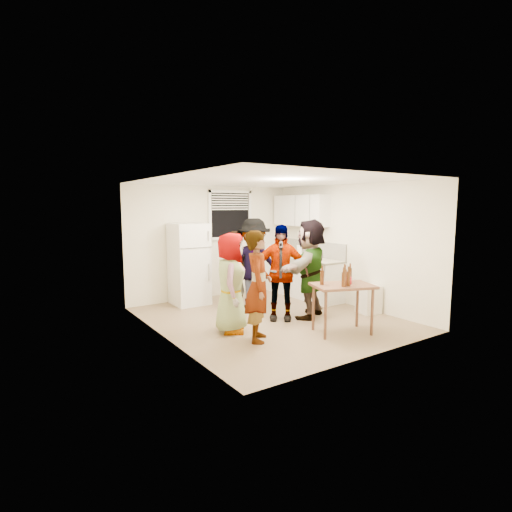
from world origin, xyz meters
TOP-DOWN VIEW (x-y plane):
  - room at (0.00, 0.00)m, footprint 4.00×4.50m
  - window at (0.45, 2.21)m, footprint 1.12×0.10m
  - refrigerator at (-0.75, 1.88)m, footprint 0.70×0.70m
  - counter_lower at (1.70, 1.15)m, footprint 0.60×2.20m
  - countertop at (1.70, 1.15)m, footprint 0.64×2.22m
  - backsplash at (1.99, 1.15)m, footprint 0.03×2.20m
  - upper_cabinets at (1.83, 1.35)m, footprint 0.34×1.60m
  - kettle at (1.65, 1.57)m, footprint 0.28×0.25m
  - paper_towel at (1.68, 1.20)m, footprint 0.12×0.12m
  - wine_bottle at (1.75, 2.06)m, footprint 0.07×0.07m
  - beer_bottle_counter at (1.60, 0.68)m, footprint 0.06×0.06m
  - blue_cup at (1.47, 0.57)m, footprint 0.10×0.10m
  - picture_frame at (1.92, 1.78)m, footprint 0.02×0.16m
  - trash_bin at (1.81, -0.73)m, footprint 0.43×0.43m
  - serving_table at (0.49, -1.30)m, footprint 1.11×0.92m
  - beer_bottle_table at (0.40, -1.41)m, footprint 0.06×0.06m
  - red_cup at (0.60, -1.33)m, footprint 0.09×0.09m
  - guest_grey at (-0.98, -0.24)m, footprint 1.80×1.56m
  - guest_stripe at (-0.85, -0.84)m, footprint 1.73×1.51m
  - guest_back_left at (-0.13, 0.92)m, footprint 1.28×1.74m
  - guest_back_right at (0.12, 0.73)m, footprint 1.61×2.06m
  - guest_black at (0.12, -0.12)m, footprint 1.88×1.99m
  - guest_orange at (0.69, -0.29)m, footprint 2.36×2.42m

SIDE VIEW (x-z plane):
  - room at x=0.00m, z-range -1.25..1.25m
  - serving_table at x=0.49m, z-range -0.40..0.40m
  - guest_grey at x=-0.98m, z-range -0.26..0.26m
  - guest_stripe at x=-0.85m, z-range -0.20..0.20m
  - guest_back_left at x=-0.13m, z-range -0.30..0.30m
  - guest_back_right at x=0.12m, z-range -0.34..0.34m
  - guest_black at x=0.12m, z-range -0.21..0.21m
  - guest_orange at x=0.69m, z-range -0.27..0.27m
  - trash_bin at x=1.81m, z-range -0.02..0.52m
  - counter_lower at x=1.70m, z-range 0.00..0.86m
  - beer_bottle_table at x=0.40m, z-range 0.69..0.91m
  - red_cup at x=0.60m, z-range 0.74..0.86m
  - refrigerator at x=-0.75m, z-range 0.00..1.70m
  - countertop at x=1.70m, z-range 0.86..0.90m
  - kettle at x=1.65m, z-range 0.80..1.00m
  - paper_towel at x=1.68m, z-range 0.77..1.03m
  - wine_bottle at x=1.75m, z-range 0.76..1.04m
  - beer_bottle_counter at x=1.60m, z-range 0.79..1.01m
  - blue_cup at x=1.47m, z-range 0.84..0.96m
  - picture_frame at x=1.92m, z-range 0.90..1.03m
  - backsplash at x=1.99m, z-range 0.90..1.26m
  - window at x=0.45m, z-range 1.32..2.38m
  - upper_cabinets at x=1.83m, z-range 1.60..2.30m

